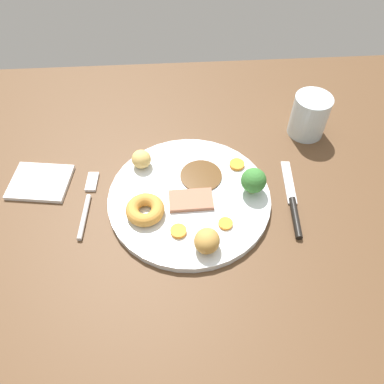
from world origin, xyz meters
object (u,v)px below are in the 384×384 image
Objects in this scene: yorkshire_pudding at (148,210)px; folded_napkin at (43,182)px; roast_potato_left at (144,159)px; carrot_coin_front at (239,164)px; water_glass at (312,116)px; carrot_coin_back at (184,231)px; dinner_plate at (192,198)px; knife at (295,203)px; fork at (90,201)px; roast_potato_right at (210,241)px; carrot_coin_side at (228,224)px; meat_slice_main at (194,200)px; broccoli_floret at (256,181)px.

folded_napkin is (-20.33, 9.47, -2.17)cm from yorkshire_pudding.
carrot_coin_front is (18.41, -1.33, -1.39)cm from roast_potato_left.
water_glass is (34.68, 8.82, 1.37)cm from roast_potato_left.
carrot_coin_back is 0.31× the size of water_glass.
knife is (18.83, -2.24, -0.25)cm from dinner_plate.
roast_potato_left is 29.55cm from knife.
fork is 37.65cm from knife.
roast_potato_right is 5.49cm from carrot_coin_back.
carrot_coin_front is 1.16× the size of carrot_coin_side.
meat_slice_main is at bearing 71.33° from carrot_coin_back.
carrot_coin_front is at bearing 106.30° from broccoli_floret.
knife is (26.74, 1.29, -2.12)cm from yorkshire_pudding.
yorkshire_pudding reaches higher than fork.
water_glass is at bearing 33.14° from dinner_plate.
water_glass is (20.13, 23.69, 2.82)cm from carrot_coin_side.
fork is at bearing 90.44° from knife.
knife is 2.07× the size of water_glass.
meat_slice_main is at bearing -139.29° from carrot_coin_front.
meat_slice_main is 0.51× the size of fork.
carrot_coin_back is (-4.13, 3.22, -1.64)cm from roast_potato_right.
carrot_coin_back reaches higher than fork.
fork is (-30.27, 0.20, -3.85)cm from broccoli_floret.
water_glass reaches higher than roast_potato_right.
broccoli_floret is at bearing -20.87° from roast_potato_left.
roast_potato_left is 19.84cm from folded_napkin.
meat_slice_main reaches higher than fork.
roast_potato_left is (-0.80, 11.66, 0.54)cm from yorkshire_pudding.
carrot_coin_back is at bearing -108.67° from meat_slice_main.
carrot_coin_front is at bearing -4.13° from roast_potato_left.
roast_potato_left is 17.34cm from carrot_coin_back.
meat_slice_main is 0.72× the size of folded_napkin.
yorkshire_pudding is 1.53× the size of roast_potato_right.
water_glass is at bearing 49.60° from roast_potato_right.
dinner_plate is 3.77× the size of meat_slice_main.
fork is at bearing 153.43° from carrot_coin_back.
carrot_coin_side is 0.48× the size of broccoli_floret.
dinner_plate is at bearing -144.94° from carrot_coin_front.
carrot_coin_front is (17.61, 10.33, -0.85)cm from yorkshire_pudding.
yorkshire_pudding is 1.31× the size of broccoli_floret.
water_glass is (14.40, 16.55, 0.24)cm from broccoli_floret.
carrot_coin_back reaches higher than dinner_plate.
meat_slice_main is 29.41cm from folded_napkin.
dinner_plate reaches higher than folded_napkin.
carrot_coin_back is 7.85cm from carrot_coin_side.
meat_slice_main is 1.51× the size of broccoli_floret.
roast_potato_right is at bearing 122.50° from knife.
roast_potato_right is (2.18, -10.99, 2.68)cm from dinner_plate.
carrot_coin_back is 0.18× the size of fork.
folded_napkin is at bearing 64.73° from fork.
meat_slice_main is at bearing -46.71° from roast_potato_left.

